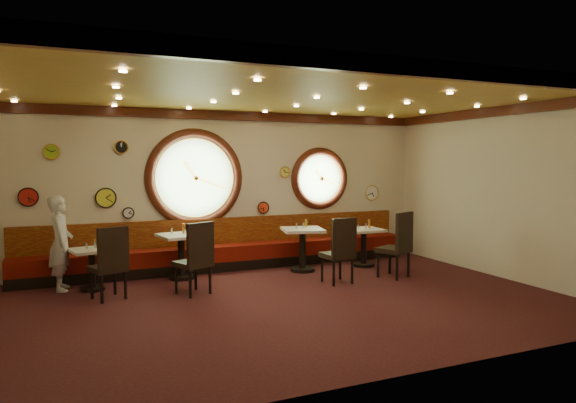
% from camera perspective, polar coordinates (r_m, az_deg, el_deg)
% --- Properties ---
extents(floor, '(9.00, 6.00, 0.00)m').
position_cam_1_polar(floor, '(8.09, -0.97, -11.19)').
color(floor, black).
rests_on(floor, ground).
extents(ceiling, '(9.00, 6.00, 0.02)m').
position_cam_1_polar(ceiling, '(7.85, -1.00, 11.92)').
color(ceiling, gold).
rests_on(ceiling, wall_back).
extents(wall_back, '(9.00, 0.02, 3.20)m').
position_cam_1_polar(wall_back, '(10.64, -7.16, 1.31)').
color(wall_back, beige).
rests_on(wall_back, floor).
extents(wall_front, '(9.00, 0.02, 3.20)m').
position_cam_1_polar(wall_front, '(5.17, 11.79, -2.11)').
color(wall_front, beige).
rests_on(wall_front, floor).
extents(wall_right, '(0.02, 6.00, 3.20)m').
position_cam_1_polar(wall_right, '(10.39, 22.63, 0.92)').
color(wall_right, beige).
rests_on(wall_right, floor).
extents(molding_back, '(9.00, 0.10, 0.18)m').
position_cam_1_polar(molding_back, '(10.61, -7.16, 9.47)').
color(molding_back, '#3A140A').
rests_on(molding_back, wall_back).
extents(molding_front, '(9.00, 0.10, 0.18)m').
position_cam_1_polar(molding_front, '(5.26, 11.74, 14.52)').
color(molding_front, '#3A140A').
rests_on(molding_front, wall_back).
extents(molding_right, '(0.10, 6.00, 0.18)m').
position_cam_1_polar(molding_right, '(10.37, 22.70, 9.27)').
color(molding_right, '#3A140A').
rests_on(molding_right, wall_back).
extents(banquette_base, '(8.00, 0.55, 0.20)m').
position_cam_1_polar(banquette_base, '(10.56, -6.65, -6.92)').
color(banquette_base, black).
rests_on(banquette_base, floor).
extents(banquette_seat, '(8.00, 0.55, 0.30)m').
position_cam_1_polar(banquette_seat, '(10.51, -6.66, -5.58)').
color(banquette_seat, '#5C0E07').
rests_on(banquette_seat, banquette_base).
extents(banquette_back, '(8.00, 0.10, 0.55)m').
position_cam_1_polar(banquette_back, '(10.66, -7.02, -3.27)').
color(banquette_back, '#5C0B07').
rests_on(banquette_back, wall_back).
extents(porthole_left_glass, '(1.66, 0.02, 1.66)m').
position_cam_1_polar(porthole_left_glass, '(10.47, -10.32, 2.59)').
color(porthole_left_glass, '#8DBC71').
rests_on(porthole_left_glass, wall_back).
extents(porthole_left_frame, '(1.98, 0.18, 1.98)m').
position_cam_1_polar(porthole_left_frame, '(10.45, -10.30, 2.59)').
color(porthole_left_frame, '#3A140A').
rests_on(porthole_left_frame, wall_back).
extents(porthole_left_ring, '(1.61, 0.03, 1.61)m').
position_cam_1_polar(porthole_left_ring, '(10.42, -10.27, 2.59)').
color(porthole_left_ring, gold).
rests_on(porthole_left_ring, wall_back).
extents(porthole_right_glass, '(1.10, 0.02, 1.10)m').
position_cam_1_polar(porthole_right_glass, '(11.43, 3.50, 2.56)').
color(porthole_right_glass, '#8DBC71').
rests_on(porthole_right_glass, wall_back).
extents(porthole_right_frame, '(1.38, 0.18, 1.38)m').
position_cam_1_polar(porthole_right_frame, '(11.42, 3.53, 2.56)').
color(porthole_right_frame, '#3A140A').
rests_on(porthole_right_frame, wall_back).
extents(porthole_right_ring, '(1.09, 0.03, 1.09)m').
position_cam_1_polar(porthole_right_ring, '(11.39, 3.60, 2.55)').
color(porthole_right_ring, gold).
rests_on(porthole_right_ring, wall_back).
extents(wall_clock_0, '(0.32, 0.03, 0.32)m').
position_cam_1_polar(wall_clock_0, '(10.20, -26.90, 0.44)').
color(wall_clock_0, red).
rests_on(wall_clock_0, wall_back).
extents(wall_clock_1, '(0.24, 0.03, 0.24)m').
position_cam_1_polar(wall_clock_1, '(10.89, -2.78, -0.69)').
color(wall_clock_1, '#EA3E1B').
rests_on(wall_clock_1, wall_back).
extents(wall_clock_2, '(0.20, 0.03, 0.20)m').
position_cam_1_polar(wall_clock_2, '(10.26, -17.31, -1.22)').
color(wall_clock_2, white).
rests_on(wall_clock_2, wall_back).
extents(wall_clock_3, '(0.34, 0.03, 0.34)m').
position_cam_1_polar(wall_clock_3, '(12.09, 9.28, 0.96)').
color(wall_clock_3, white).
rests_on(wall_clock_3, wall_back).
extents(wall_clock_4, '(0.24, 0.03, 0.24)m').
position_cam_1_polar(wall_clock_4, '(10.21, -18.04, 5.77)').
color(wall_clock_4, black).
rests_on(wall_clock_4, wall_back).
extents(wall_clock_5, '(0.36, 0.03, 0.36)m').
position_cam_1_polar(wall_clock_5, '(10.20, -19.59, 0.39)').
color(wall_clock_5, yellow).
rests_on(wall_clock_5, wall_back).
extents(wall_clock_6, '(0.26, 0.03, 0.26)m').
position_cam_1_polar(wall_clock_6, '(10.16, -24.80, 5.01)').
color(wall_clock_6, '#83B424').
rests_on(wall_clock_6, wall_back).
extents(wall_clock_7, '(0.22, 0.03, 0.22)m').
position_cam_1_polar(wall_clock_7, '(11.04, -0.36, 3.28)').
color(wall_clock_7, '#D5DA48').
rests_on(wall_clock_7, wall_back).
extents(table_a, '(0.77, 0.77, 0.71)m').
position_cam_1_polar(table_a, '(9.34, -20.96, -6.51)').
color(table_a, black).
rests_on(table_a, floor).
extents(table_b, '(0.87, 0.87, 0.84)m').
position_cam_1_polar(table_b, '(9.77, -11.77, -5.37)').
color(table_b, black).
rests_on(table_b, floor).
extents(table_c, '(0.94, 0.94, 0.86)m').
position_cam_1_polar(table_c, '(10.22, 1.63, -4.76)').
color(table_c, black).
rests_on(table_c, floor).
extents(table_d, '(0.73, 0.73, 0.79)m').
position_cam_1_polar(table_d, '(10.81, 8.40, -4.53)').
color(table_d, black).
rests_on(table_d, floor).
extents(chair_a, '(0.62, 0.62, 0.72)m').
position_cam_1_polar(chair_a, '(8.54, -19.11, -5.99)').
color(chair_a, black).
rests_on(chair_a, floor).
extents(chair_b, '(0.66, 0.66, 0.74)m').
position_cam_1_polar(chair_b, '(8.51, -10.12, -5.71)').
color(chair_b, black).
rests_on(chair_b, floor).
extents(chair_c, '(0.53, 0.53, 0.74)m').
position_cam_1_polar(chair_c, '(9.18, 5.86, -4.96)').
color(chair_c, black).
rests_on(chair_c, floor).
extents(chair_d, '(0.68, 0.68, 0.77)m').
position_cam_1_polar(chair_d, '(9.80, 12.21, -4.26)').
color(chair_d, black).
rests_on(chair_d, floor).
extents(condiment_a_salt, '(0.04, 0.04, 0.10)m').
position_cam_1_polar(condiment_a_salt, '(9.29, -21.47, -4.62)').
color(condiment_a_salt, silver).
rests_on(condiment_a_salt, table_a).
extents(condiment_b_salt, '(0.04, 0.04, 0.11)m').
position_cam_1_polar(condiment_b_salt, '(9.79, -12.80, -3.20)').
color(condiment_b_salt, silver).
rests_on(condiment_b_salt, table_b).
extents(condiment_c_salt, '(0.04, 0.04, 0.11)m').
position_cam_1_polar(condiment_c_salt, '(10.12, 0.94, -2.74)').
color(condiment_c_salt, silver).
rests_on(condiment_c_salt, table_c).
extents(condiment_d_salt, '(0.04, 0.04, 0.10)m').
position_cam_1_polar(condiment_d_salt, '(10.73, 7.80, -2.75)').
color(condiment_d_salt, silver).
rests_on(condiment_d_salt, table_d).
extents(condiment_a_pepper, '(0.04, 0.04, 0.11)m').
position_cam_1_polar(condiment_a_pepper, '(9.31, -20.64, -4.55)').
color(condiment_a_pepper, '#B8B8BC').
rests_on(condiment_a_pepper, table_a).
extents(condiment_b_pepper, '(0.03, 0.03, 0.09)m').
position_cam_1_polar(condiment_b_pepper, '(9.74, -11.37, -3.29)').
color(condiment_b_pepper, silver).
rests_on(condiment_b_pepper, table_b).
extents(condiment_c_pepper, '(0.04, 0.04, 0.11)m').
position_cam_1_polar(condiment_c_pepper, '(10.20, 1.72, -2.67)').
color(condiment_c_pepper, silver).
rests_on(condiment_c_pepper, table_c).
extents(condiment_d_pepper, '(0.04, 0.04, 0.11)m').
position_cam_1_polar(condiment_d_pepper, '(10.74, 8.64, -2.73)').
color(condiment_d_pepper, silver).
rests_on(condiment_d_pepper, table_d).
extents(condiment_a_bottle, '(0.05, 0.05, 0.15)m').
position_cam_1_polar(condiment_a_bottle, '(9.37, -20.59, -4.38)').
color(condiment_a_bottle, orange).
rests_on(condiment_a_bottle, table_a).
extents(condiment_b_bottle, '(0.06, 0.06, 0.18)m').
position_cam_1_polar(condiment_b_bottle, '(9.80, -11.54, -2.96)').
color(condiment_b_bottle, orange).
rests_on(condiment_b_bottle, table_b).
extents(condiment_c_bottle, '(0.05, 0.05, 0.16)m').
position_cam_1_polar(condiment_c_bottle, '(10.33, 2.02, -2.45)').
color(condiment_c_bottle, yellow).
rests_on(condiment_c_bottle, table_c).
extents(condiment_d_bottle, '(0.06, 0.06, 0.18)m').
position_cam_1_polar(condiment_d_bottle, '(10.87, 9.01, -2.46)').
color(condiment_d_bottle, orange).
rests_on(condiment_d_bottle, table_d).
extents(waiter, '(0.40, 0.60, 1.62)m').
position_cam_1_polar(waiter, '(9.49, -23.94, -4.24)').
color(waiter, silver).
rests_on(waiter, floor).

